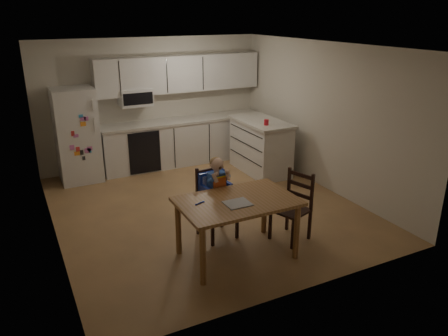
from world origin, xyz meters
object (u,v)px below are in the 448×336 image
(dining_table, at_px, (237,208))
(chair_side, at_px, (295,201))
(kitchen_island, at_px, (260,146))
(refrigerator, at_px, (77,135))
(chair_booster, at_px, (215,189))
(red_cup, at_px, (266,122))

(dining_table, xyz_separation_m, chair_side, (0.94, 0.08, -0.14))
(kitchen_island, height_order, chair_side, kitchen_island)
(refrigerator, relative_size, kitchen_island, 1.23)
(dining_table, bearing_deg, chair_side, 4.86)
(refrigerator, height_order, chair_booster, refrigerator)
(red_cup, xyz_separation_m, chair_booster, (-1.79, -1.59, -0.37))
(chair_side, bearing_deg, dining_table, -103.47)
(kitchen_island, height_order, dining_table, kitchen_island)
(dining_table, relative_size, chair_booster, 1.26)
(kitchen_island, height_order, red_cup, red_cup)
(refrigerator, relative_size, chair_side, 1.79)
(refrigerator, xyz_separation_m, chair_booster, (1.31, -3.04, -0.15))
(refrigerator, height_order, kitchen_island, refrigerator)
(chair_booster, xyz_separation_m, chair_side, (0.95, -0.54, -0.16))
(refrigerator, height_order, red_cup, refrigerator)
(dining_table, bearing_deg, refrigerator, 109.74)
(refrigerator, xyz_separation_m, kitchen_island, (3.20, -1.10, -0.34))
(red_cup, distance_m, dining_table, 2.87)
(red_cup, bearing_deg, dining_table, -128.90)
(kitchen_island, xyz_separation_m, red_cup, (-0.11, -0.35, 0.56))
(refrigerator, bearing_deg, dining_table, -70.26)
(dining_table, relative_size, chair_side, 1.53)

